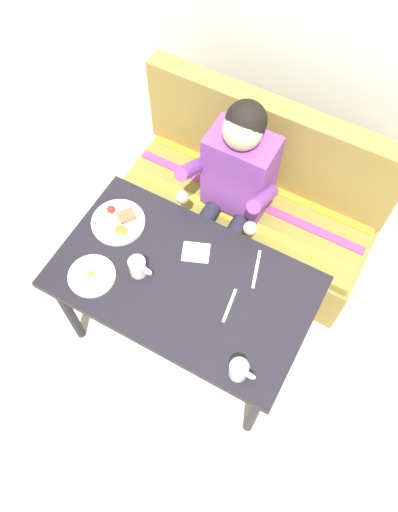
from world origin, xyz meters
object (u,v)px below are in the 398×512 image
Objects in this scene: couch at (249,208)px; napkin at (196,252)px; person at (233,184)px; plate_eggs at (92,276)px; fork at (230,306)px; table at (184,288)px; coffee_mug at (138,267)px; knife at (256,269)px; coffee_mug_second at (239,370)px; plate_breakfast at (119,221)px.

napkin is (-0.02, -0.61, 0.40)m from couch.
couch is 1.19× the size of person.
plate_eggs is 0.65m from fork.
coffee_mug reaches higher than table.
napkin is at bearing -86.59° from person.
napkin is at bearing 50.11° from coffee_mug.
table is 0.26m from fork.
knife is at bearing 75.70° from fork.
knife reaches higher than table.
knife is at bearing 31.76° from plate_eggs.
coffee_mug_second is 0.31m from fork.
person is 0.67m from coffee_mug.
person reaches higher than coffee_mug.
coffee_mug_second is (0.46, -0.86, 0.04)m from person.
couch is at bearing 76.44° from coffee_mug.
person is 4.62× the size of plate_breakfast.
table is at bearing 147.54° from coffee_mug_second.
coffee_mug_second is (0.85, -0.38, 0.04)m from plate_breakfast.
person is at bearing 50.86° from plate_breakfast.
napkin is at bearing 175.22° from knife.
table is at bearing -85.66° from person.
napkin is 0.31m from fork.
person reaches higher than knife.
person is 6.06× the size of knife.
person reaches higher than table.
person is 10.27× the size of coffee_mug_second.
couch is at bearing 90.00° from table.
coffee_mug is at bearing -103.56° from couch.
fork is at bearing -2.46° from table.
couch is 6.54× the size of plate_eggs.
knife is (0.47, 0.27, -0.05)m from coffee_mug.
person is at bearing 76.65° from coffee_mug.
fork is 0.22m from knife.
knife is at bearing 38.23° from table.
fork is at bearing -72.48° from couch.
plate_eggs is at bearing -80.34° from plate_breakfast.
fork is (0.24, -0.01, 0.08)m from table.
plate_breakfast is at bearing -129.14° from person.
plate_eggs is (-0.38, -0.19, 0.09)m from table.
coffee_mug is (-0.20, -0.83, 0.45)m from couch.
coffee_mug is at bearing 35.30° from plate_eggs.
coffee_mug_second reaches higher than knife.
knife is at bearing 7.69° from plate_breakfast.
plate_breakfast is 0.69m from fork.
plate_breakfast is at bearing -123.54° from couch.
person is at bearing -104.35° from couch.
couch reaches higher than plate_breakfast.
table is 10.17× the size of coffee_mug_second.
coffee_mug_second is at bearing -24.41° from plate_breakfast.
napkin is (0.36, 0.34, -0.01)m from plate_eggs.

